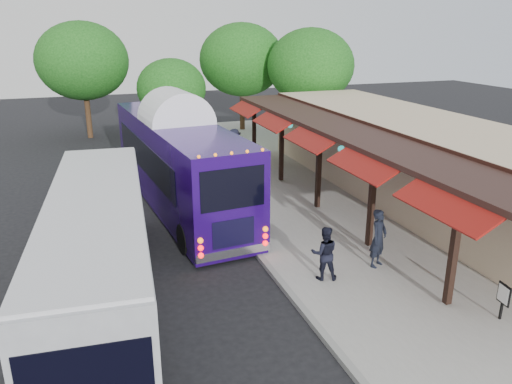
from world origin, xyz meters
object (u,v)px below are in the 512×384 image
object	(u,v)px
ped_c	(248,159)
ped_d	(235,147)
ped_b	(324,253)
sign_board	(504,296)
ped_a	(378,238)
city_bus	(99,245)
coach_bus	(178,158)

from	to	relation	value
ped_c	ped_d	size ratio (longest dim) A/B	0.96
ped_b	sign_board	xyz separation A→B (m)	(3.33, -3.48, -0.15)
ped_b	ped_d	distance (m)	13.30
ped_a	sign_board	size ratio (longest dim) A/B	1.88
city_bus	ped_b	world-z (taller)	city_bus
coach_bus	sign_board	bearing A→B (deg)	-67.58
city_bus	ped_a	size ratio (longest dim) A/B	6.16
ped_d	city_bus	bearing A→B (deg)	55.42
city_bus	ped_c	world-z (taller)	city_bus
ped_c	ped_d	distance (m)	2.49
coach_bus	ped_b	bearing A→B (deg)	-76.50
city_bus	sign_board	bearing A→B (deg)	-21.48
ped_c	ped_a	bearing A→B (deg)	64.96
ped_a	ped_c	bearing A→B (deg)	64.12
city_bus	sign_board	world-z (taller)	city_bus
coach_bus	ped_d	distance (m)	6.60
ped_a	ped_b	world-z (taller)	ped_a
ped_c	ped_d	bearing A→B (deg)	-120.79
ped_a	city_bus	bearing A→B (deg)	143.06
ped_d	coach_bus	bearing A→B (deg)	49.52
ped_c	sign_board	size ratio (longest dim) A/B	1.88
city_bus	ped_d	xyz separation A→B (m)	(7.54, 12.04, -0.56)
ped_b	ped_c	distance (m)	10.81
ped_b	ped_d	bearing A→B (deg)	-77.94
coach_bus	ped_c	distance (m)	4.86
city_bus	ped_b	xyz separation A→B (m)	(6.28, -1.20, -0.71)
ped_c	ped_d	world-z (taller)	ped_d
ped_b	sign_board	world-z (taller)	ped_b
ped_d	ped_b	bearing A→B (deg)	82.05
ped_a	coach_bus	bearing A→B (deg)	90.82
coach_bus	ped_c	bearing A→B (deg)	28.61
ped_a	sign_board	xyz separation A→B (m)	(1.36, -3.69, -0.26)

